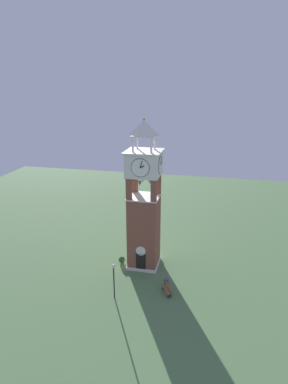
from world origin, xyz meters
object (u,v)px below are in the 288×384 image
Objects in this scene: lamp_post at (114,275)px; trash_bin at (166,282)px; park_bench at (167,289)px; clock_tower at (144,209)px.

lamp_post is 6.02m from trash_bin.
park_bench is 0.44× the size of lamp_post.
lamp_post is at bearing -145.66° from trash_bin.
park_bench is 5.67m from lamp_post.
clock_tower is 20.86× the size of trash_bin.
lamp_post is 4.61× the size of trash_bin.
clock_tower is 8.19m from lamp_post.
clock_tower reaches higher than lamp_post.
park_bench reaches higher than trash_bin.
lamp_post is (-1.45, -6.80, -4.32)m from clock_tower.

